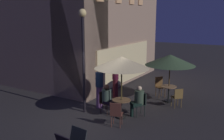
{
  "coord_description": "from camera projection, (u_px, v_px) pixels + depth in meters",
  "views": [
    {
      "loc": [
        -7.56,
        -5.5,
        3.89
      ],
      "look_at": [
        1.82,
        0.08,
        1.6
      ],
      "focal_mm": 41.23,
      "sensor_mm": 36.0,
      "label": 1
    }
  ],
  "objects": [
    {
      "name": "cafe_chair_0",
      "position": [
        141.0,
        102.0,
        10.18
      ],
      "size": [
        0.6,
        0.6,
        0.93
      ],
      "rotation": [
        0.0,
        0.0,
        2.42
      ],
      "color": "black",
      "rests_on": "ground"
    },
    {
      "name": "patio_umbrella_1",
      "position": [
        170.0,
        60.0,
        11.53
      ],
      "size": [
        2.25,
        2.25,
        2.21
      ],
      "color": "black",
      "rests_on": "ground"
    },
    {
      "name": "patio_umbrella_0",
      "position": [
        122.0,
        63.0,
        9.59
      ],
      "size": [
        2.07,
        2.07,
        2.42
      ],
      "color": "black",
      "rests_on": "ground"
    },
    {
      "name": "cafe_building",
      "position": [
        84.0,
        22.0,
        14.38
      ],
      "size": [
        8.34,
        6.97,
        7.12
      ],
      "color": "#997A65",
      "rests_on": "ground"
    },
    {
      "name": "patron_standing_3",
      "position": [
        115.0,
        80.0,
        12.32
      ],
      "size": [
        0.3,
        0.3,
        1.77
      ],
      "rotation": [
        0.0,
        0.0,
        3.87
      ],
      "color": "#43131B",
      "rests_on": "ground"
    },
    {
      "name": "patron_seated_0",
      "position": [
        138.0,
        99.0,
        10.11
      ],
      "size": [
        0.55,
        0.54,
        1.22
      ],
      "rotation": [
        0.0,
        0.0,
        2.42
      ],
      "color": "black",
      "rests_on": "ground"
    },
    {
      "name": "patron_seated_1",
      "position": [
        107.0,
        97.0,
        10.32
      ],
      "size": [
        0.42,
        0.56,
        1.22
      ],
      "rotation": [
        0.0,
        0.0,
        -1.7
      ],
      "color": "black",
      "rests_on": "ground"
    },
    {
      "name": "cafe_chair_2",
      "position": [
        116.0,
        112.0,
        9.09
      ],
      "size": [
        0.5,
        0.5,
        0.92
      ],
      "rotation": [
        0.0,
        0.0,
        0.29
      ],
      "color": "brown",
      "rests_on": "ground"
    },
    {
      "name": "cafe_table_1",
      "position": [
        169.0,
        91.0,
        11.82
      ],
      "size": [
        0.7,
        0.7,
        0.74
      ],
      "color": "black",
      "rests_on": "ground"
    },
    {
      "name": "cafe_table_0",
      "position": [
        121.0,
        105.0,
        9.93
      ],
      "size": [
        0.71,
        0.71,
        0.74
      ],
      "color": "black",
      "rests_on": "ground"
    },
    {
      "name": "cafe_chair_1",
      "position": [
        105.0,
        100.0,
        10.43
      ],
      "size": [
        0.47,
        0.47,
        0.91
      ],
      "rotation": [
        0.0,
        0.0,
        -1.7
      ],
      "color": "black",
      "rests_on": "ground"
    },
    {
      "name": "cafe_chair_4",
      "position": [
        178.0,
        96.0,
        11.03
      ],
      "size": [
        0.55,
        0.55,
        0.86
      ],
      "rotation": [
        0.0,
        0.0,
        0.79
      ],
      "color": "brown",
      "rests_on": "ground"
    },
    {
      "name": "cafe_chair_3",
      "position": [
        160.0,
        85.0,
        12.57
      ],
      "size": [
        0.56,
        0.56,
        0.98
      ],
      "rotation": [
        0.0,
        0.0,
        -2.26
      ],
      "color": "brown",
      "rests_on": "ground"
    },
    {
      "name": "ground_plane",
      "position": [
        90.0,
        119.0,
        9.91
      ],
      "size": [
        60.0,
        60.0,
        0.0
      ],
      "primitive_type": "plane",
      "color": "#262324"
    },
    {
      "name": "patron_standing_2",
      "position": [
        99.0,
        88.0,
        10.97
      ],
      "size": [
        0.33,
        0.33,
        1.75
      ],
      "rotation": [
        0.0,
        0.0,
        4.59
      ],
      "color": "#643C6D",
      "rests_on": "ground"
    },
    {
      "name": "street_lamp_near_corner",
      "position": [
        83.0,
        43.0,
        10.04
      ],
      "size": [
        0.32,
        0.32,
        4.17
      ],
      "color": "black",
      "rests_on": "ground"
    }
  ]
}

